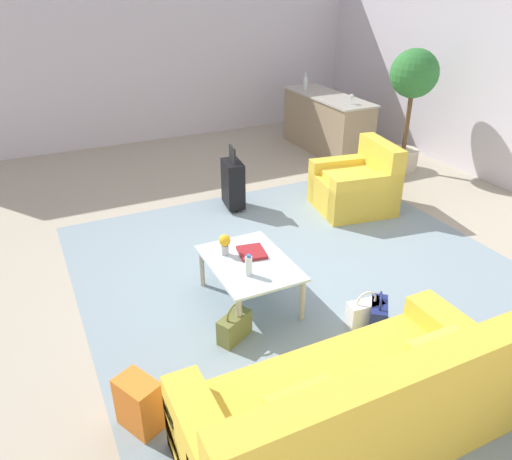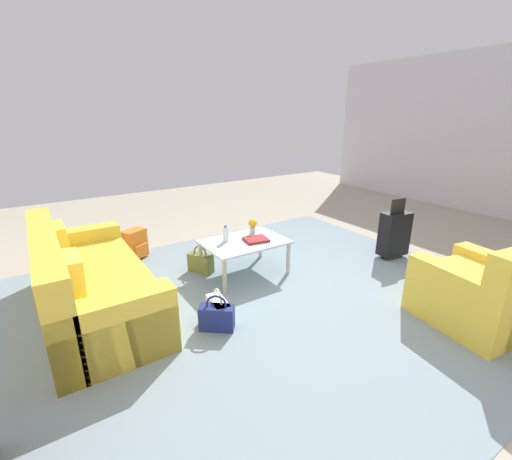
# 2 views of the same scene
# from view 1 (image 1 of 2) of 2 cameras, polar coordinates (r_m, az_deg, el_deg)

# --- Properties ---
(ground_plane) EXTENTS (12.00, 12.00, 0.00)m
(ground_plane) POSITION_cam_1_polar(r_m,az_deg,el_deg) (5.32, 2.33, -4.48)
(ground_plane) COLOR #A89E89
(wall_left) EXTENTS (0.12, 8.00, 3.10)m
(wall_left) POSITION_cam_1_polar(r_m,az_deg,el_deg) (9.36, -12.96, 19.17)
(wall_left) COLOR silver
(wall_left) RESTS_ON ground
(area_rug) EXTENTS (5.20, 4.40, 0.01)m
(area_rug) POSITION_cam_1_polar(r_m,az_deg,el_deg) (4.98, 7.64, -7.18)
(area_rug) COLOR gray
(area_rug) RESTS_ON ground
(couch) EXTENTS (0.93, 2.17, 0.89)m
(couch) POSITION_cam_1_polar(r_m,az_deg,el_deg) (3.45, 11.23, -20.11)
(couch) COLOR gold
(couch) RESTS_ON ground
(armchair) EXTENTS (0.99, 1.04, 0.89)m
(armchair) POSITION_cam_1_polar(r_m,az_deg,el_deg) (6.67, 11.57, 4.81)
(armchair) COLOR gold
(armchair) RESTS_ON ground
(coffee_table) EXTENTS (1.00, 0.72, 0.44)m
(coffee_table) POSITION_cam_1_polar(r_m,az_deg,el_deg) (4.62, -0.76, -4.22)
(coffee_table) COLOR silver
(coffee_table) RESTS_ON ground
(water_bottle) EXTENTS (0.06, 0.06, 0.20)m
(water_bottle) POSITION_cam_1_polar(r_m,az_deg,el_deg) (4.35, -0.84, -4.10)
(water_bottle) COLOR silver
(water_bottle) RESTS_ON coffee_table
(coffee_table_book) EXTENTS (0.31, 0.28, 0.03)m
(coffee_table_book) POSITION_cam_1_polar(r_m,az_deg,el_deg) (4.71, -0.50, -2.57)
(coffee_table_book) COLOR maroon
(coffee_table_book) RESTS_ON coffee_table
(flower_vase) EXTENTS (0.11, 0.11, 0.21)m
(flower_vase) POSITION_cam_1_polar(r_m,az_deg,el_deg) (4.65, -3.59, -1.48)
(flower_vase) COLOR #B2B7BC
(flower_vase) RESTS_ON coffee_table
(bar_console) EXTENTS (1.93, 0.67, 0.96)m
(bar_console) POSITION_cam_1_polar(r_m,az_deg,el_deg) (8.82, 8.06, 12.06)
(bar_console) COLOR #937F60
(bar_console) RESTS_ON ground
(wine_glass_leftmost) EXTENTS (0.08, 0.08, 0.15)m
(wine_glass_leftmost) POSITION_cam_1_polar(r_m,az_deg,el_deg) (9.22, 5.79, 16.51)
(wine_glass_leftmost) COLOR silver
(wine_glass_leftmost) RESTS_ON bar_console
(wine_glass_left_of_centre) EXTENTS (0.08, 0.08, 0.15)m
(wine_glass_left_of_centre) POSITION_cam_1_polar(r_m,az_deg,el_deg) (8.15, 10.89, 14.71)
(wine_glass_left_of_centre) COLOR silver
(wine_glass_left_of_centre) RESTS_ON bar_console
(wine_bottle_clear) EXTENTS (0.07, 0.07, 0.30)m
(wine_bottle_clear) POSITION_cam_1_polar(r_m,az_deg,el_deg) (9.07, 5.66, 16.39)
(wine_bottle_clear) COLOR silver
(wine_bottle_clear) RESTS_ON bar_console
(suitcase_black) EXTENTS (0.43, 0.27, 0.85)m
(suitcase_black) POSITION_cam_1_polar(r_m,az_deg,el_deg) (6.52, -2.64, 5.38)
(suitcase_black) COLOR black
(suitcase_black) RESTS_ON ground
(handbag_white) EXTENTS (0.18, 0.33, 0.36)m
(handbag_white) POSITION_cam_1_polar(r_m,az_deg,el_deg) (4.57, 12.35, -9.25)
(handbag_white) COLOR white
(handbag_white) RESTS_ON ground
(handbag_olive) EXTENTS (0.27, 0.35, 0.36)m
(handbag_olive) POSITION_cam_1_polar(r_m,az_deg,el_deg) (4.32, -2.48, -10.97)
(handbag_olive) COLOR olive
(handbag_olive) RESTS_ON ground
(handbag_navy) EXTENTS (0.34, 0.31, 0.36)m
(handbag_navy) POSITION_cam_1_polar(r_m,az_deg,el_deg) (4.58, 13.82, -9.34)
(handbag_navy) COLOR navy
(handbag_navy) RESTS_ON ground
(backpack_orange) EXTENTS (0.36, 0.34, 0.40)m
(backpack_orange) POSITION_cam_1_polar(r_m,az_deg,el_deg) (3.69, -13.07, -18.77)
(backpack_orange) COLOR orange
(backpack_orange) RESTS_ON ground
(potted_ficus) EXTENTS (0.71, 0.71, 1.83)m
(potted_ficus) POSITION_cam_1_polar(r_m,az_deg,el_deg) (8.02, 17.41, 15.10)
(potted_ficus) COLOR #BCB299
(potted_ficus) RESTS_ON ground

